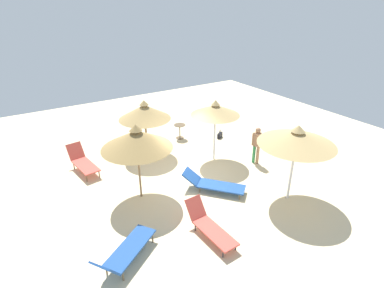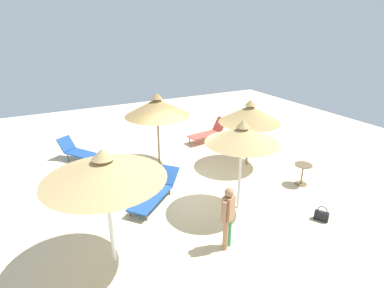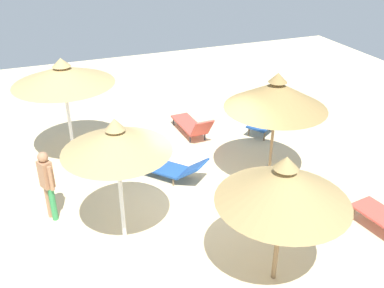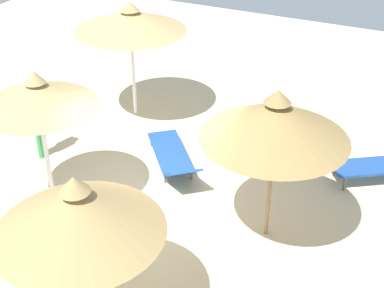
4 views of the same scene
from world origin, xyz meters
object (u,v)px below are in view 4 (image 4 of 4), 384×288
Objects in this scene: parasol_umbrella_near_right at (37,94)px; person_standing_near_right at (37,117)px; parasol_umbrella_back at (78,211)px; lounge_chair_center at (173,157)px; parasol_umbrella_edge at (276,120)px; lounge_chair_near_left at (271,131)px; parasol_umbrella_front at (130,20)px.

parasol_umbrella_near_right reaches higher than person_standing_near_right.
lounge_chair_center is at bearing 11.03° from parasol_umbrella_back.
parasol_umbrella_edge is at bearing -93.63° from person_standing_near_right.
parasol_umbrella_edge reaches higher than parasol_umbrella_back.
parasol_umbrella_back is (-2.07, -2.33, -0.26)m from parasol_umbrella_near_right.
lounge_chair_center is 3.02m from person_standing_near_right.
person_standing_near_right is at bearing 47.45° from parasol_umbrella_back.
parasol_umbrella_back is 1.29× the size of lounge_chair_near_left.
lounge_chair_near_left is at bearing -37.79° from parasol_umbrella_near_right.
lounge_chair_near_left is (2.95, 0.93, -1.94)m from parasol_umbrella_edge.
lounge_chair_near_left is 1.21× the size of person_standing_near_right.
parasol_umbrella_near_right reaches higher than parasol_umbrella_back.
lounge_chair_center is (-1.83, -2.03, -2.09)m from parasol_umbrella_front.
parasol_umbrella_front is (2.92, 4.46, 0.09)m from parasol_umbrella_edge.
parasol_umbrella_edge reaches higher than lounge_chair_center.
parasol_umbrella_back is at bearing 173.36° from lounge_chair_near_left.
parasol_umbrella_near_right is at bearing 48.40° from parasol_umbrella_back.
parasol_umbrella_front reaches higher than lounge_chair_near_left.
parasol_umbrella_back is at bearing -154.49° from parasol_umbrella_front.
parasol_umbrella_near_right is at bearing -134.16° from person_standing_near_right.
parasol_umbrella_front reaches higher than parasol_umbrella_edge.
lounge_chair_center is at bearing -75.14° from person_standing_near_right.
parasol_umbrella_front is 1.70× the size of person_standing_near_right.
parasol_umbrella_front is 4.07m from lounge_chair_near_left.
person_standing_near_right is at bearing 162.44° from parasol_umbrella_front.
person_standing_near_right reaches higher than lounge_chair_center.
parasol_umbrella_near_right is at bearing 103.45° from parasol_umbrella_edge.
person_standing_near_right is (-2.58, 0.82, -1.44)m from parasol_umbrella_front.
parasol_umbrella_near_right is 1.06× the size of parasol_umbrella_back.
parasol_umbrella_back is (-5.93, -2.83, -0.34)m from parasol_umbrella_front.
parasol_umbrella_back is (-3.02, 1.63, -0.24)m from parasol_umbrella_edge.
parasol_umbrella_edge is at bearing -162.45° from lounge_chair_near_left.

